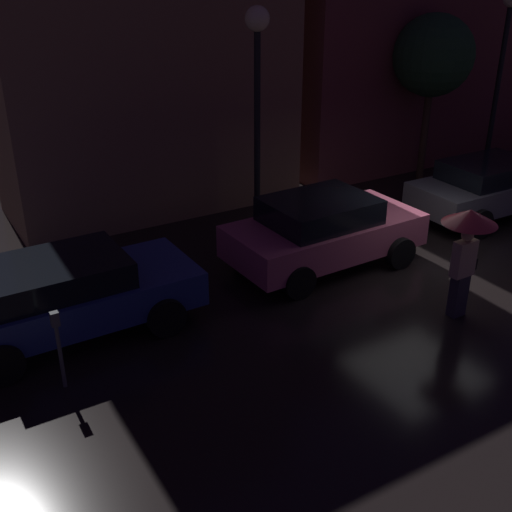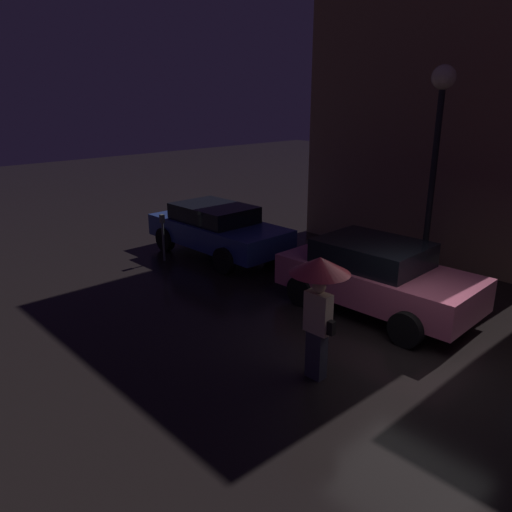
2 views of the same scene
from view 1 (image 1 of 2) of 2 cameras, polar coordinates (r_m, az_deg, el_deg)
ground_plane at (r=13.59m, az=14.99°, el=-1.20°), size 60.00×60.00×0.00m
building_facade_left at (r=15.89m, az=-10.27°, el=21.18°), size 7.03×3.00×9.62m
building_facade_right at (r=21.01m, az=15.06°, el=19.01°), size 9.89×3.00×7.65m
parked_car_blue at (r=11.12m, az=-16.44°, el=-3.28°), size 4.31×2.00×1.39m
parked_car_pink at (r=13.10m, az=6.01°, el=2.30°), size 4.08×2.07×1.48m
parked_car_grey at (r=16.54m, az=20.06°, el=5.80°), size 4.08×1.91×1.42m
pedestrian_with_umbrella at (r=11.43m, az=18.28°, el=1.69°), size 0.93×0.93×2.02m
parking_meter at (r=9.78m, az=-17.16°, el=-7.28°), size 0.12×0.10×1.28m
street_lamp_near at (r=14.03m, az=0.11°, el=16.55°), size 0.52×0.52×4.92m
street_lamp_far at (r=19.01m, az=21.12°, el=16.63°), size 0.44×0.44×5.02m
street_tree at (r=18.35m, az=15.48°, el=16.75°), size 2.15×2.15×4.49m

